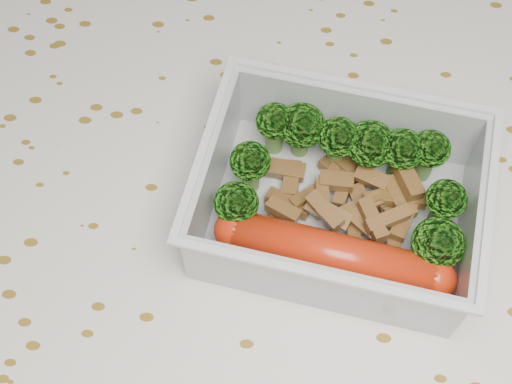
{
  "coord_description": "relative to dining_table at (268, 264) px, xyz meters",
  "views": [
    {
      "loc": [
        0.01,
        -0.22,
        1.2
      ],
      "look_at": [
        -0.01,
        0.0,
        0.78
      ],
      "focal_mm": 50.0,
      "sensor_mm": 36.0,
      "label": 1
    }
  ],
  "objects": [
    {
      "name": "meat_pile",
      "position": [
        0.06,
        0.01,
        0.11
      ],
      "size": [
        0.11,
        0.08,
        0.03
      ],
      "color": "brown",
      "rests_on": "lunch_container"
    },
    {
      "name": "lunch_container",
      "position": [
        0.04,
        0.0,
        0.11
      ],
      "size": [
        0.2,
        0.17,
        0.06
      ],
      "color": "silver",
      "rests_on": "tablecloth"
    },
    {
      "name": "sausage",
      "position": [
        0.04,
        -0.04,
        0.11
      ],
      "size": [
        0.16,
        0.05,
        0.03
      ],
      "color": "#B9250B",
      "rests_on": "lunch_container"
    },
    {
      "name": "tablecloth",
      "position": [
        0.0,
        0.0,
        0.05
      ],
      "size": [
        1.46,
        0.96,
        0.19
      ],
      "color": "silver",
      "rests_on": "dining_table"
    },
    {
      "name": "dining_table",
      "position": [
        0.0,
        0.0,
        0.0
      ],
      "size": [
        1.4,
        0.9,
        0.75
      ],
      "color": "brown",
      "rests_on": "ground"
    },
    {
      "name": "broccoli_florets",
      "position": [
        0.05,
        0.02,
        0.12
      ],
      "size": [
        0.16,
        0.11,
        0.05
      ],
      "color": "#608C3F",
      "rests_on": "lunch_container"
    }
  ]
}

